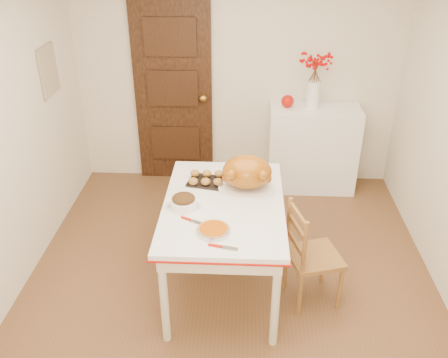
{
  "coord_description": "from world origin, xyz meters",
  "views": [
    {
      "loc": [
        0.1,
        -3.11,
        2.79
      ],
      "look_at": [
        -0.05,
        0.1,
        1.01
      ],
      "focal_mm": 38.84,
      "sensor_mm": 36.0,
      "label": 1
    }
  ],
  "objects_px": {
    "chair_oak": "(315,254)",
    "turkey_platter": "(247,174)",
    "pumpkin_pie": "(214,229)",
    "sideboard": "(312,149)",
    "kitchen_table": "(224,246)"
  },
  "relations": [
    {
      "from": "sideboard",
      "to": "kitchen_table",
      "type": "distance_m",
      "value": 1.95
    },
    {
      "from": "pumpkin_pie",
      "to": "chair_oak",
      "type": "bearing_deg",
      "value": 20.44
    },
    {
      "from": "chair_oak",
      "to": "turkey_platter",
      "type": "distance_m",
      "value": 0.82
    },
    {
      "from": "sideboard",
      "to": "pumpkin_pie",
      "type": "xyz_separation_m",
      "value": [
        -0.95,
        -2.13,
        0.37
      ]
    },
    {
      "from": "chair_oak",
      "to": "turkey_platter",
      "type": "xyz_separation_m",
      "value": [
        -0.54,
        0.32,
        0.53
      ]
    },
    {
      "from": "sideboard",
      "to": "chair_oak",
      "type": "distance_m",
      "value": 1.85
    },
    {
      "from": "chair_oak",
      "to": "pumpkin_pie",
      "type": "bearing_deg",
      "value": 94.58
    },
    {
      "from": "turkey_platter",
      "to": "sideboard",
      "type": "bearing_deg",
      "value": 55.11
    },
    {
      "from": "chair_oak",
      "to": "turkey_platter",
      "type": "bearing_deg",
      "value": 44.0
    },
    {
      "from": "sideboard",
      "to": "pumpkin_pie",
      "type": "bearing_deg",
      "value": -114.08
    },
    {
      "from": "kitchen_table",
      "to": "turkey_platter",
      "type": "bearing_deg",
      "value": 49.84
    },
    {
      "from": "kitchen_table",
      "to": "chair_oak",
      "type": "distance_m",
      "value": 0.73
    },
    {
      "from": "turkey_platter",
      "to": "pumpkin_pie",
      "type": "xyz_separation_m",
      "value": [
        -0.23,
        -0.6,
        -0.12
      ]
    },
    {
      "from": "sideboard",
      "to": "pumpkin_pie",
      "type": "distance_m",
      "value": 2.36
    },
    {
      "from": "sideboard",
      "to": "chair_oak",
      "type": "height_order",
      "value": "sideboard"
    }
  ]
}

